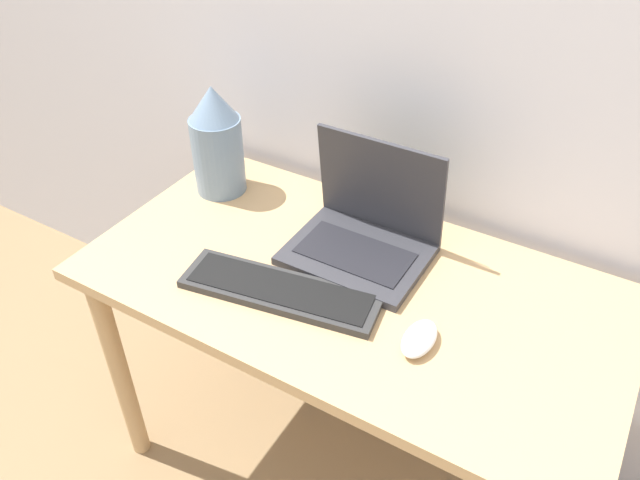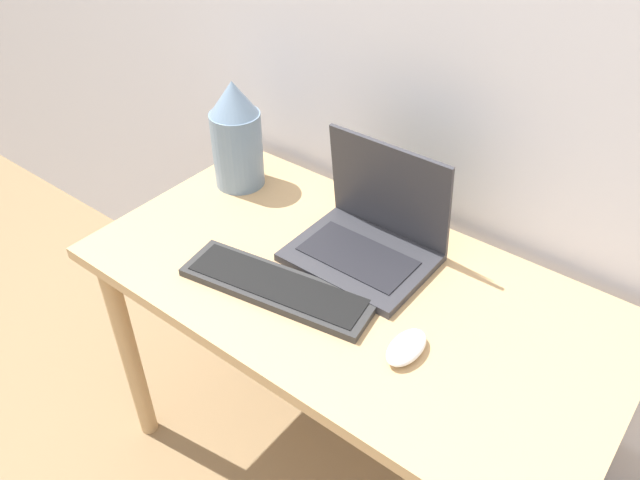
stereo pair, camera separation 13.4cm
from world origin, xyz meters
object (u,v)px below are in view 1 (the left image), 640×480
at_px(keyboard, 280,291).
at_px(mouse, 419,339).
at_px(vase, 217,141).
at_px(mp3_player, 319,273).
at_px(laptop, 365,230).

bearing_deg(keyboard, mouse, 3.25).
distance_m(mouse, vase, 0.74).
distance_m(keyboard, vase, 0.48).
relative_size(mouse, mp3_player, 1.71).
distance_m(laptop, vase, 0.46).
xyz_separation_m(keyboard, vase, (-0.37, 0.27, 0.13)).
bearing_deg(laptop, mouse, -42.64).
bearing_deg(vase, mouse, -20.16).
relative_size(keyboard, mp3_player, 6.97).
bearing_deg(mouse, vase, 159.84).
xyz_separation_m(laptop, mouse, (0.23, -0.22, -0.04)).
bearing_deg(mouse, mp3_player, 163.88).
relative_size(vase, mp3_player, 4.53).
height_order(keyboard, mp3_player, keyboard).
relative_size(mouse, vase, 0.38).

